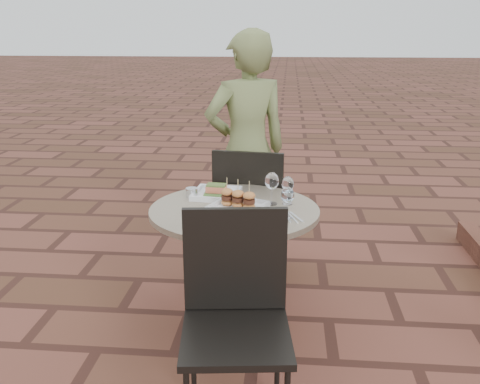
# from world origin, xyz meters

# --- Properties ---
(ground) EXTENTS (60.00, 60.00, 0.00)m
(ground) POSITION_xyz_m (0.00, 0.00, 0.00)
(ground) COLOR brown
(ground) RESTS_ON ground
(cafe_table) EXTENTS (0.90, 0.90, 0.73)m
(cafe_table) POSITION_xyz_m (-0.12, 0.27, 0.48)
(cafe_table) COLOR gray
(cafe_table) RESTS_ON ground
(chair_far) EXTENTS (0.49, 0.49, 0.93)m
(chair_far) POSITION_xyz_m (-0.08, 0.84, 0.55)
(chair_far) COLOR black
(chair_far) RESTS_ON ground
(chair_near) EXTENTS (0.49, 0.49, 0.93)m
(chair_near) POSITION_xyz_m (-0.05, -0.42, 0.55)
(chair_near) COLOR black
(chair_near) RESTS_ON ground
(diner) EXTENTS (0.71, 0.61, 1.64)m
(diner) POSITION_xyz_m (-0.13, 1.24, 0.82)
(diner) COLOR olive
(diner) RESTS_ON ground
(plate_salmon) EXTENTS (0.28, 0.28, 0.07)m
(plate_salmon) POSITION_xyz_m (-0.25, 0.47, 0.75)
(plate_salmon) COLOR white
(plate_salmon) RESTS_ON cafe_table
(plate_sliders) EXTENTS (0.34, 0.34, 0.17)m
(plate_sliders) POSITION_xyz_m (-0.10, 0.25, 0.77)
(plate_sliders) COLOR white
(plate_sliders) RESTS_ON cafe_table
(plate_tuna) EXTENTS (0.29, 0.29, 0.03)m
(plate_tuna) POSITION_xyz_m (-0.09, 0.04, 0.75)
(plate_tuna) COLOR white
(plate_tuna) RESTS_ON cafe_table
(wine_glass_right) EXTENTS (0.07, 0.07, 0.16)m
(wine_glass_right) POSITION_xyz_m (0.16, 0.15, 0.84)
(wine_glass_right) COLOR white
(wine_glass_right) RESTS_ON cafe_table
(wine_glass_mid) EXTENTS (0.08, 0.08, 0.18)m
(wine_glass_mid) POSITION_xyz_m (0.07, 0.36, 0.86)
(wine_glass_mid) COLOR white
(wine_glass_mid) RESTS_ON cafe_table
(wine_glass_far) EXTENTS (0.07, 0.07, 0.15)m
(wine_glass_far) POSITION_xyz_m (0.16, 0.37, 0.84)
(wine_glass_far) COLOR white
(wine_glass_far) RESTS_ON cafe_table
(steel_ramekin) EXTENTS (0.08, 0.08, 0.05)m
(steel_ramekin) POSITION_xyz_m (-0.38, 0.44, 0.76)
(steel_ramekin) COLOR silver
(steel_ramekin) RESTS_ON cafe_table
(cutlery_set) EXTENTS (0.14, 0.21, 0.00)m
(cutlery_set) POSITION_xyz_m (0.18, 0.16, 0.73)
(cutlery_set) COLOR silver
(cutlery_set) RESTS_ON cafe_table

